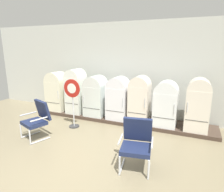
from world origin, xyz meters
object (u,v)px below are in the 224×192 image
(refrigerator_4, at_px, (140,98))
(refrigerator_6, at_px, (198,103))
(refrigerator_0, at_px, (57,90))
(armchair_left, at_px, (37,118))
(refrigerator_5, at_px, (166,103))
(refrigerator_1, at_px, (76,90))
(refrigerator_2, at_px, (96,95))
(sign_stand, at_px, (73,102))
(armchair_right, at_px, (137,142))
(refrigerator_3, at_px, (118,97))

(refrigerator_4, bearing_deg, refrigerator_6, 0.03)
(refrigerator_0, xyz_separation_m, refrigerator_6, (4.86, 0.00, 0.04))
(armchair_left, bearing_deg, refrigerator_5, 32.06)
(refrigerator_1, bearing_deg, refrigerator_2, 1.55)
(refrigerator_2, relative_size, refrigerator_6, 0.92)
(refrigerator_0, bearing_deg, refrigerator_6, 0.04)
(refrigerator_2, relative_size, refrigerator_4, 0.94)
(refrigerator_0, bearing_deg, refrigerator_5, -0.02)
(refrigerator_2, bearing_deg, sign_stand, -104.44)
(refrigerator_5, bearing_deg, refrigerator_1, 179.62)
(armchair_left, bearing_deg, armchair_right, -5.65)
(refrigerator_5, bearing_deg, refrigerator_0, 179.98)
(refrigerator_6, xyz_separation_m, armchair_right, (-1.12, -2.24, -0.35))
(refrigerator_2, bearing_deg, refrigerator_1, -178.45)
(refrigerator_2, xyz_separation_m, refrigerator_5, (2.37, -0.04, -0.01))
(refrigerator_2, relative_size, refrigerator_3, 0.99)
(refrigerator_2, xyz_separation_m, armchair_right, (2.13, -2.28, -0.27))
(refrigerator_1, distance_m, sign_stand, 1.13)
(armchair_left, bearing_deg, refrigerator_6, 26.13)
(refrigerator_0, xyz_separation_m, refrigerator_4, (3.19, 0.00, 0.02))
(refrigerator_1, height_order, armchair_right, refrigerator_1)
(armchair_right, bearing_deg, refrigerator_4, 103.99)
(refrigerator_4, distance_m, sign_stand, 2.07)
(armchair_left, xyz_separation_m, sign_stand, (0.49, 0.99, 0.25))
(refrigerator_4, relative_size, armchair_left, 1.43)
(refrigerator_4, height_order, armchair_right, refrigerator_4)
(refrigerator_1, height_order, armchair_left, refrigerator_1)
(refrigerator_0, distance_m, refrigerator_5, 3.99)
(refrigerator_1, distance_m, refrigerator_2, 0.80)
(refrigerator_4, height_order, sign_stand, refrigerator_4)
(refrigerator_6, bearing_deg, refrigerator_5, -179.66)
(refrigerator_5, distance_m, refrigerator_6, 0.88)
(refrigerator_3, relative_size, armchair_left, 1.36)
(refrigerator_1, bearing_deg, armchair_right, -37.77)
(refrigerator_1, height_order, refrigerator_6, refrigerator_1)
(armchair_left, bearing_deg, refrigerator_3, 51.06)
(refrigerator_2, height_order, sign_stand, sign_stand)
(refrigerator_1, xyz_separation_m, armchair_right, (2.91, -2.26, -0.39))
(refrigerator_4, xyz_separation_m, armchair_left, (-2.31, -1.96, -0.33))
(refrigerator_1, bearing_deg, refrigerator_5, -0.38)
(refrigerator_0, height_order, refrigerator_3, refrigerator_0)
(refrigerator_4, bearing_deg, armchair_right, -76.01)
(refrigerator_5, relative_size, refrigerator_6, 0.91)
(armchair_right, bearing_deg, sign_stand, 151.94)
(refrigerator_3, xyz_separation_m, refrigerator_6, (2.40, -0.01, 0.06))
(armchair_right, bearing_deg, refrigerator_3, 119.66)
(armchair_left, bearing_deg, refrigerator_1, 91.24)
(refrigerator_5, xyz_separation_m, refrigerator_6, (0.87, 0.01, 0.08))
(refrigerator_6, bearing_deg, refrigerator_3, 179.77)
(refrigerator_1, relative_size, refrigerator_5, 1.16)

